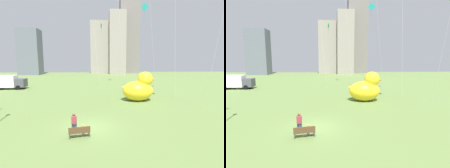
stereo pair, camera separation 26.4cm
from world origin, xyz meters
The scene contains 9 objects.
ground_plane centered at (0.00, 0.00, 0.00)m, with size 140.00×140.00×0.00m, color olive.
park_bench centered at (-0.58, -1.76, 0.47)m, with size 1.70×0.74×0.90m.
person_adult centered at (-1.11, -0.94, 0.95)m, with size 0.42×0.42×1.72m.
person_child centered at (-0.35, -1.29, 0.49)m, with size 0.22×0.22×0.88m.
giant_inflatable_duck centered at (6.60, 9.70, 1.82)m, with size 5.17×3.31×4.28m.
box_truck centered at (-18.10, 21.02, 1.45)m, with size 6.67×2.69×2.85m.
city_skyline centered at (2.50, 62.26, 12.92)m, with size 50.51×15.62×33.20m.
kite_teal centered at (8.58, 14.73, 13.95)m, with size 3.18×2.67×15.41m.
kite_green centered at (1.06, 20.45, 12.21)m, with size 1.67×2.15×13.48m.
Camera 2 is at (1.42, -13.92, 5.90)m, focal length 26.54 mm.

